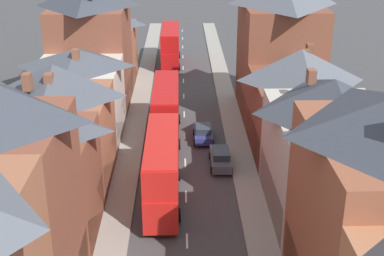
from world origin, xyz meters
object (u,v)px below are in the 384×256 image
object	(u,v)px
double_decker_bus_mid_street	(162,168)
double_decker_bus_far_approaching	(166,110)
car_near_silver	(221,158)
double_decker_bus_lead	(170,45)
car_parked_left_a	(203,133)

from	to	relation	value
double_decker_bus_mid_street	double_decker_bus_far_approaching	distance (m)	12.45
double_decker_bus_mid_street	car_near_silver	bearing A→B (deg)	49.59
double_decker_bus_lead	double_decker_bus_mid_street	bearing A→B (deg)	-90.00
double_decker_bus_mid_street	car_near_silver	world-z (taller)	double_decker_bus_mid_street
double_decker_bus_mid_street	car_parked_left_a	distance (m)	12.10
car_near_silver	car_parked_left_a	world-z (taller)	car_near_silver
double_decker_bus_mid_street	car_parked_left_a	xyz separation A→B (m)	(3.61, 11.37, -2.00)
double_decker_bus_lead	double_decker_bus_far_approaching	bearing A→B (deg)	-90.00
double_decker_bus_mid_street	car_parked_left_a	bearing A→B (deg)	72.39
double_decker_bus_lead	car_parked_left_a	bearing A→B (deg)	-82.38
car_near_silver	double_decker_bus_mid_street	bearing A→B (deg)	-130.41
car_parked_left_a	double_decker_bus_far_approaching	bearing A→B (deg)	163.30
double_decker_bus_far_approaching	double_decker_bus_mid_street	bearing A→B (deg)	-90.00
double_decker_bus_far_approaching	car_parked_left_a	distance (m)	4.27
double_decker_bus_mid_street	car_parked_left_a	world-z (taller)	double_decker_bus_mid_street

